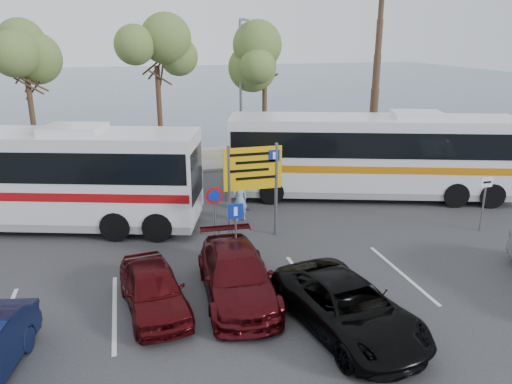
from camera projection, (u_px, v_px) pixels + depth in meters
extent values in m
plane|color=#2E2F31|center=(248.00, 278.00, 15.89)|extent=(120.00, 120.00, 0.00)
cube|color=gray|center=(189.00, 166.00, 28.74)|extent=(44.00, 2.40, 0.15)
cube|color=#A39682|center=(185.00, 155.00, 30.51)|extent=(48.00, 0.80, 0.60)
plane|color=#3D5762|center=(146.00, 87.00, 71.08)|extent=(140.00, 140.00, 0.00)
cylinder|color=#382619|center=(34.00, 128.00, 25.99)|extent=(0.28, 0.28, 5.04)
cylinder|color=#382619|center=(160.00, 118.00, 27.49)|extent=(0.28, 0.28, 5.60)
cylinder|color=#382619|center=(264.00, 117.00, 29.02)|extent=(0.28, 0.28, 5.18)
cylinder|color=#382619|center=(376.00, 72.00, 30.00)|extent=(0.48, 0.48, 10.00)
cylinder|color=slate|center=(241.00, 94.00, 27.86)|extent=(0.16, 0.16, 8.00)
cylinder|color=slate|center=(242.00, 19.00, 26.23)|extent=(0.12, 0.90, 0.12)
cube|color=slate|center=(244.00, 20.00, 25.79)|extent=(0.45, 0.25, 0.12)
cylinder|color=slate|center=(229.00, 194.00, 18.30)|extent=(0.12, 0.12, 3.60)
cylinder|color=slate|center=(276.00, 190.00, 18.74)|extent=(0.12, 0.12, 3.60)
cube|color=#E0A70B|center=(253.00, 168.00, 18.25)|extent=(2.20, 0.06, 1.60)
cube|color=#0C2699|center=(274.00, 155.00, 18.26)|extent=(0.42, 0.01, 0.42)
cylinder|color=slate|center=(215.00, 221.00, 17.61)|extent=(0.07, 0.07, 2.20)
cylinder|color=#B20C0C|center=(214.00, 196.00, 17.29)|extent=(0.60, 0.03, 0.60)
cylinder|color=slate|center=(236.00, 237.00, 16.24)|extent=(0.07, 0.07, 2.20)
cube|color=#0C2699|center=(236.00, 211.00, 15.94)|extent=(0.50, 0.03, 0.50)
cylinder|color=slate|center=(483.00, 204.00, 19.32)|extent=(0.07, 0.07, 2.20)
cube|color=white|center=(487.00, 182.00, 19.03)|extent=(0.50, 0.03, 0.40)
cube|color=silver|center=(29.00, 173.00, 19.43)|extent=(13.42, 6.63, 3.24)
cube|color=black|center=(27.00, 159.00, 19.25)|extent=(13.18, 6.59, 1.15)
cube|color=#9D0C0F|center=(31.00, 186.00, 19.59)|extent=(13.31, 6.62, 0.33)
cube|color=gray|center=(35.00, 212.00, 19.93)|extent=(13.29, 6.56, 0.60)
cube|color=silver|center=(22.00, 128.00, 18.89)|extent=(2.62, 2.34, 0.26)
cube|color=silver|center=(371.00, 152.00, 23.03)|extent=(13.21, 6.62, 3.19)
cube|color=black|center=(372.00, 140.00, 22.85)|extent=(12.98, 6.58, 1.14)
cube|color=#BE690B|center=(370.00, 162.00, 23.18)|extent=(13.10, 6.61, 0.32)
cube|color=gray|center=(369.00, 185.00, 23.52)|extent=(13.08, 6.56, 0.60)
cube|color=silver|center=(374.00, 114.00, 22.50)|extent=(2.59, 2.31, 0.26)
imported|color=#440B0F|center=(237.00, 276.00, 14.52)|extent=(2.23, 4.94, 1.40)
imported|color=#43090C|center=(153.00, 289.00, 13.86)|extent=(2.03, 4.05, 1.32)
imported|color=black|center=(348.00, 307.00, 12.90)|extent=(3.13, 5.26, 1.37)
imported|color=#8098BB|center=(240.00, 200.00, 20.43)|extent=(0.71, 0.52, 1.81)
imported|color=#383F55|center=(244.00, 187.00, 21.92)|extent=(0.92, 1.08, 1.93)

